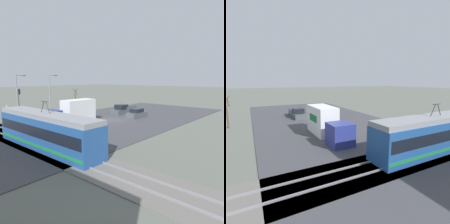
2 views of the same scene
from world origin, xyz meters
The scene contains 8 objects.
ground_plane centered at (0.00, 0.00, 0.00)m, with size 320.00×320.00×0.00m, color #60665B.
road_surface centered at (0.00, 0.00, 0.04)m, with size 21.20×49.28×0.08m.
rail_bed centered at (0.00, 15.72, 0.05)m, with size 61.48×4.40×0.22m.
light_rail_tram centered at (-4.93, 15.72, 1.78)m, with size 14.01×2.72×4.64m.
box_truck centered at (2.50, 6.53, 1.73)m, with size 2.46×8.83×3.58m.
pickup_truck centered at (2.81, -6.47, 0.76)m, with size 2.06×5.88×1.79m.
sedan_car_0 centered at (-1.93, -4.27, 0.74)m, with size 1.80×4.23×1.59m.
street_tree centered at (13.73, -3.36, 2.19)m, with size 1.14×0.95×4.82m.
Camera 2 is at (10.79, 25.96, 6.85)m, focal length 28.00 mm.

